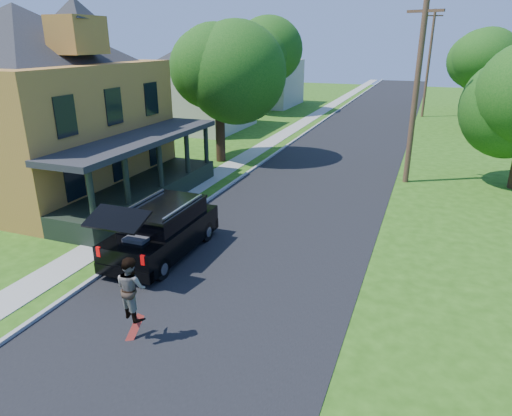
% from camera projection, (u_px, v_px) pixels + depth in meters
% --- Properties ---
extents(ground, '(140.00, 140.00, 0.00)m').
position_uv_depth(ground, '(221.00, 289.00, 14.03)').
color(ground, '#275210').
rests_on(ground, ground).
extents(street, '(8.00, 120.00, 0.02)m').
position_uv_depth(street, '(344.00, 150.00, 31.54)').
color(street, black).
rests_on(street, ground).
extents(curb, '(0.15, 120.00, 0.12)m').
position_uv_depth(curb, '(288.00, 146.00, 32.90)').
color(curb, gray).
rests_on(curb, ground).
extents(sidewalk, '(1.30, 120.00, 0.03)m').
position_uv_depth(sidewalk, '(268.00, 144.00, 33.42)').
color(sidewalk, '#9D9E95').
rests_on(sidewalk, ground).
extents(front_walk, '(6.50, 1.20, 0.03)m').
position_uv_depth(front_walk, '(98.00, 195.00, 22.47)').
color(front_walk, '#9D9E95').
rests_on(front_walk, ground).
extents(main_house, '(15.56, 15.56, 10.10)m').
position_uv_depth(main_house, '(29.00, 90.00, 21.86)').
color(main_house, '#B77635').
rests_on(main_house, ground).
extents(neighbor_house_mid, '(12.78, 12.78, 8.30)m').
position_uv_depth(neighbor_house_mid, '(195.00, 78.00, 38.11)').
color(neighbor_house_mid, '#BDB6A7').
rests_on(neighbor_house_mid, ground).
extents(neighbor_house_far, '(12.78, 12.78, 8.30)m').
position_uv_depth(neighbor_house_far, '(261.00, 67.00, 52.12)').
color(neighbor_house_far, '#BDB6A7').
rests_on(neighbor_house_far, ground).
extents(black_suv, '(2.04, 5.26, 2.45)m').
position_uv_depth(black_suv, '(162.00, 230.00, 16.01)').
color(black_suv, black).
rests_on(black_suv, ground).
extents(skateboarder, '(0.97, 0.87, 1.64)m').
position_uv_depth(skateboarder, '(131.00, 288.00, 11.22)').
color(skateboarder, black).
rests_on(skateboarder, ground).
extents(skateboard, '(0.30, 0.54, 0.66)m').
position_uv_depth(skateboard, '(135.00, 329.00, 11.71)').
color(skateboard, '#9A180D').
rests_on(skateboard, ground).
extents(tree_left_mid, '(6.00, 5.89, 8.60)m').
position_uv_depth(tree_left_mid, '(218.00, 72.00, 27.03)').
color(tree_left_mid, black).
rests_on(tree_left_mid, ground).
extents(tree_left_far, '(8.70, 8.50, 10.25)m').
position_uv_depth(tree_left_far, '(266.00, 46.00, 45.74)').
color(tree_left_far, black).
rests_on(tree_left_far, ground).
extents(tree_right_mid, '(6.07, 6.09, 8.91)m').
position_uv_depth(tree_right_mid, '(480.00, 57.00, 35.92)').
color(tree_right_mid, black).
rests_on(tree_right_mid, ground).
extents(tree_right_far, '(5.46, 5.25, 7.70)m').
position_uv_depth(tree_right_far, '(482.00, 63.00, 45.75)').
color(tree_right_far, black).
rests_on(tree_right_far, ground).
extents(utility_pole_near, '(1.75, 0.72, 9.17)m').
position_uv_depth(utility_pole_near, '(416.00, 92.00, 22.99)').
color(utility_pole_near, '#402D1D').
rests_on(utility_pole_near, ground).
extents(utility_pole_far, '(1.53, 0.56, 9.85)m').
position_uv_depth(utility_pole_far, '(429.00, 63.00, 43.50)').
color(utility_pole_far, '#402D1D').
rests_on(utility_pole_far, ground).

